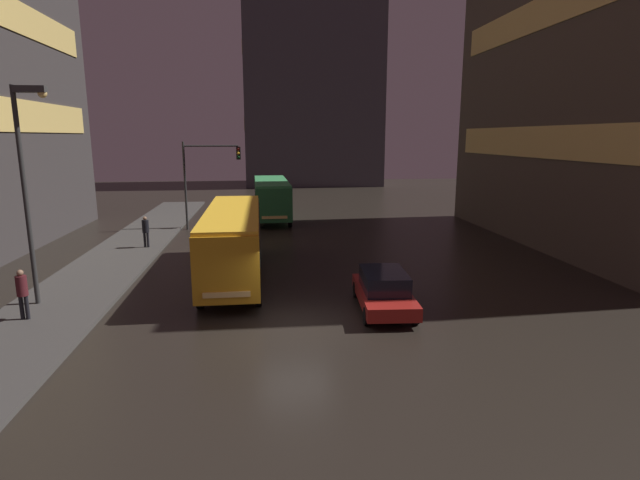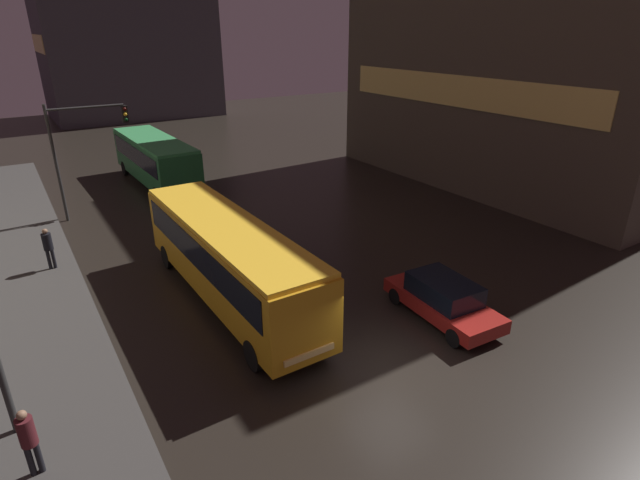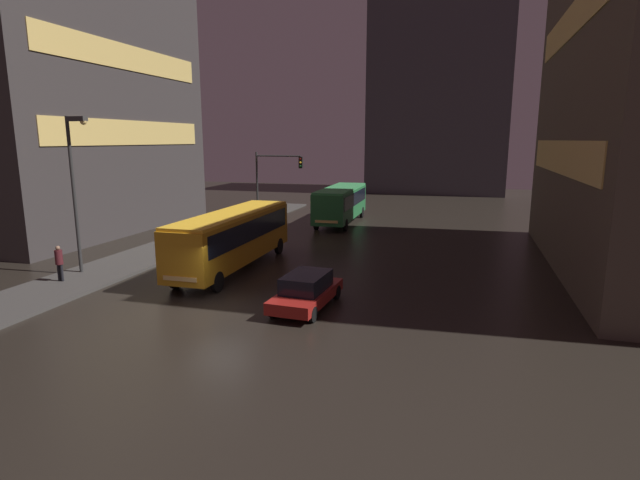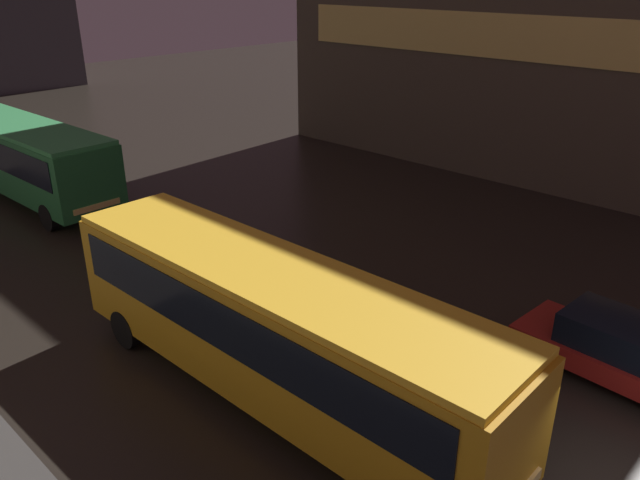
# 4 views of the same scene
# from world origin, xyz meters

# --- Properties ---
(ground_plane) EXTENTS (120.00, 120.00, 0.00)m
(ground_plane) POSITION_xyz_m (0.00, 0.00, 0.00)
(ground_plane) COLOR black
(sidewalk_left) EXTENTS (4.00, 48.00, 0.15)m
(sidewalk_left) POSITION_xyz_m (-9.00, 10.00, 0.07)
(sidewalk_left) COLOR #3D3A38
(sidewalk_left) RESTS_ON ground
(building_left_tower) EXTENTS (10.07, 20.87, 20.09)m
(building_left_tower) POSITION_xyz_m (-19.43, 14.59, 10.04)
(building_left_tower) COLOR #383333
(building_left_tower) RESTS_ON ground
(building_far_backdrop) EXTENTS (18.07, 12.00, 25.60)m
(building_far_backdrop) POSITION_xyz_m (5.66, 53.98, 12.80)
(building_far_backdrop) COLOR #423D47
(building_far_backdrop) RESTS_ON ground
(bus_near) EXTENTS (2.61, 11.38, 3.22)m
(bus_near) POSITION_xyz_m (-2.48, 6.54, 1.98)
(bus_near) COLOR orange
(bus_near) RESTS_ON ground
(bus_far) EXTENTS (2.88, 10.37, 3.12)m
(bus_far) POSITION_xyz_m (-0.46, 23.40, 1.93)
(bus_far) COLOR #236B38
(bus_far) RESTS_ON ground
(car_taxi) EXTENTS (2.16, 4.65, 1.51)m
(car_taxi) POSITION_xyz_m (3.47, 1.35, 0.77)
(car_taxi) COLOR maroon
(car_taxi) RESTS_ON ground
(pedestrian_near) EXTENTS (0.50, 0.50, 1.81)m
(pedestrian_near) POSITION_xyz_m (-9.54, 1.33, 1.23)
(pedestrian_near) COLOR black
(pedestrian_near) RESTS_ON sidewalk_left
(pedestrian_mid) EXTENTS (0.49, 0.49, 1.82)m
(pedestrian_mid) POSITION_xyz_m (-7.94, 13.01, 1.24)
(pedestrian_mid) COLOR black
(pedestrian_mid) RESTS_ON sidewalk_left
(traffic_light_main) EXTENTS (4.01, 0.35, 6.18)m
(traffic_light_main) POSITION_xyz_m (-5.13, 19.40, 4.25)
(traffic_light_main) COLOR #2D2D2D
(traffic_light_main) RESTS_ON ground
(street_lamp_sidewalk) EXTENTS (1.25, 0.36, 8.19)m
(street_lamp_sidewalk) POSITION_xyz_m (-9.63, 3.11, 5.52)
(street_lamp_sidewalk) COLOR #2D2D2D
(street_lamp_sidewalk) RESTS_ON sidewalk_left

